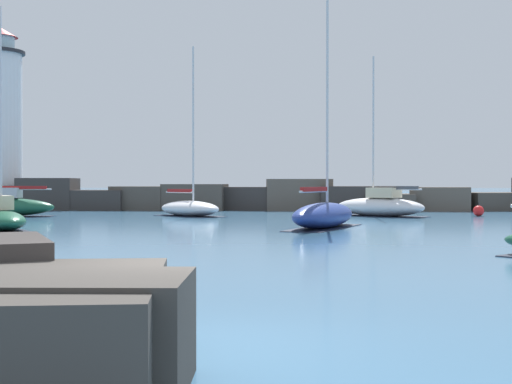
# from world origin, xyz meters

# --- Properties ---
(ground_plane) EXTENTS (600.00, 600.00, 0.00)m
(ground_plane) POSITION_xyz_m (0.00, 0.00, 0.00)
(ground_plane) COLOR #3D6B8E
(open_sea_beyond) EXTENTS (400.00, 116.00, 0.01)m
(open_sea_beyond) POSITION_xyz_m (0.00, 107.30, 0.00)
(open_sea_beyond) COLOR #2D5B7F
(open_sea_beyond) RESTS_ON ground
(breakwater_jetty) EXTENTS (56.02, 6.85, 2.56)m
(breakwater_jetty) POSITION_xyz_m (1.63, 47.17, 1.01)
(breakwater_jetty) COLOR brown
(breakwater_jetty) RESTS_ON ground
(sailboat_moored_2) EXTENTS (4.12, 7.23, 10.95)m
(sailboat_moored_2) POSITION_xyz_m (2.23, 24.81, 0.65)
(sailboat_moored_2) COLOR navy
(sailboat_moored_2) RESTS_ON ground
(sailboat_moored_4) EXTENTS (5.36, 5.17, 10.82)m
(sailboat_moored_4) POSITION_xyz_m (-6.10, 36.21, 0.56)
(sailboat_moored_4) COLOR white
(sailboat_moored_4) RESTS_ON ground
(sailboat_moored_7) EXTENTS (6.48, 5.69, 10.29)m
(sailboat_moored_7) POSITION_xyz_m (6.09, 36.95, 0.70)
(sailboat_moored_7) COLOR silver
(sailboat_moored_7) RESTS_ON ground
(mooring_buoy_orange_near) EXTENTS (0.69, 0.69, 0.89)m
(mooring_buoy_orange_near) POSITION_xyz_m (12.42, 37.56, 0.35)
(mooring_buoy_orange_near) COLOR red
(mooring_buoy_orange_near) RESTS_ON ground
(mooring_buoy_far_side) EXTENTS (0.72, 0.72, 0.92)m
(mooring_buoy_far_side) POSITION_xyz_m (-14.98, 27.92, 0.36)
(mooring_buoy_far_side) COLOR #EA5914
(mooring_buoy_far_side) RESTS_ON ground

